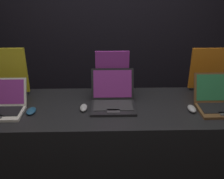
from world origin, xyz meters
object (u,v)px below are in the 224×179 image
laptop_front (1,105)px  mouse_front (31,111)px  promo_stand_middle (112,75)px  promo_stand_front (11,73)px  mouse_middle (84,108)px  laptop_middle (113,98)px  mouse_back (192,109)px  promo_stand_back (207,71)px  laptop_back (220,101)px

laptop_front → mouse_front: laptop_front is taller
laptop_front → promo_stand_middle: promo_stand_middle is taller
promo_stand_front → mouse_middle: promo_stand_front is taller
promo_stand_front → laptop_middle: 0.92m
mouse_middle → laptop_front: bearing=-179.3°
mouse_middle → mouse_front: bearing=-174.3°
mouse_front → laptop_middle: (0.64, 0.12, 0.05)m
promo_stand_front → mouse_back: size_ratio=3.62×
promo_stand_front → promo_stand_back: (1.73, 0.05, -0.01)m
promo_stand_front → mouse_back: (1.49, -0.35, -0.18)m
promo_stand_front → promo_stand_back: promo_stand_front is taller
mouse_front → laptop_back: size_ratio=0.32×
laptop_front → mouse_middle: (0.64, 0.01, -0.04)m
laptop_back → mouse_back: (-0.24, -0.05, -0.04)m
laptop_front → promo_stand_back: size_ratio=0.91×
mouse_back → promo_stand_back: bearing=59.0°
promo_stand_front → mouse_back: 1.54m
promo_stand_front → promo_stand_middle: promo_stand_front is taller
mouse_front → promo_stand_middle: size_ratio=0.29×
promo_stand_middle → laptop_middle: bearing=-90.0°
laptop_back → promo_stand_front: bearing=170.1°
mouse_front → laptop_back: bearing=1.7°
promo_stand_back → promo_stand_middle: bearing=-173.8°
laptop_middle → promo_stand_middle: 0.22m
laptop_back → laptop_front: bearing=-179.6°
promo_stand_front → mouse_middle: (0.64, -0.30, -0.18)m
mouse_front → promo_stand_back: 1.55m
laptop_front → laptop_middle: bearing=5.4°
mouse_back → promo_stand_back: (0.24, 0.39, 0.17)m
promo_stand_front → laptop_back: (1.73, -0.30, -0.14)m
mouse_front → mouse_middle: mouse_middle is taller
mouse_middle → mouse_back: 0.85m
mouse_front → promo_stand_front: bearing=124.6°
mouse_middle → promo_stand_middle: size_ratio=0.29×
laptop_front → mouse_back: bearing=-1.3°
laptop_front → promo_stand_front: (0.00, 0.31, 0.15)m
mouse_front → promo_stand_back: size_ratio=0.30×
promo_stand_front → mouse_middle: bearing=-25.4°
mouse_back → promo_stand_back: size_ratio=0.29×
laptop_back → promo_stand_back: bearing=90.0°
laptop_middle → mouse_back: laptop_middle is taller
laptop_middle → mouse_back: size_ratio=3.09×
promo_stand_front → promo_stand_middle: (0.88, -0.05, -0.01)m
laptop_front → laptop_middle: laptop_middle is taller
laptop_middle → promo_stand_middle: (0.00, 0.18, 0.13)m
mouse_middle → mouse_back: mouse_back is taller
laptop_front → laptop_back: size_ratio=0.97×
promo_stand_middle → laptop_back: promo_stand_middle is taller
promo_stand_back → mouse_back: bearing=-121.0°
laptop_middle → laptop_back: laptop_middle is taller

